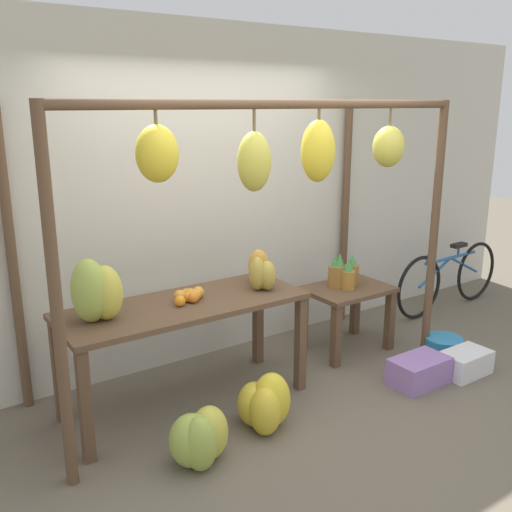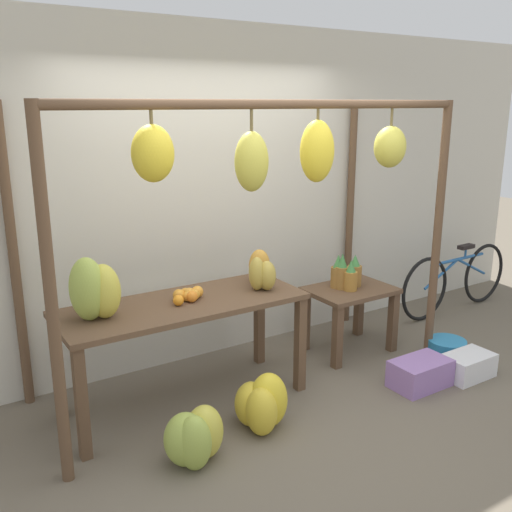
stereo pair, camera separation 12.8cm
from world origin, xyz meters
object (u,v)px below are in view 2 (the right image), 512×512
(banana_pile_ground_left, at_px, (194,438))
(banana_pile_ground_right, at_px, (261,404))
(banana_pile_on_table, at_px, (95,290))
(fruit_crate_white, at_px, (420,373))
(blue_bucket, at_px, (447,350))
(pineapple_cluster, at_px, (346,274))
(papaya_pile, at_px, (261,271))
(fruit_crate_purple, at_px, (468,366))
(orange_pile, at_px, (188,295))
(parked_bicycle, at_px, (456,279))

(banana_pile_ground_left, bearing_deg, banana_pile_ground_right, 11.00)
(banana_pile_on_table, height_order, fruit_crate_white, banana_pile_on_table)
(fruit_crate_white, xyz_separation_m, blue_bucket, (0.55, 0.20, -0.01))
(pineapple_cluster, height_order, papaya_pile, papaya_pile)
(banana_pile_ground_right, xyz_separation_m, fruit_crate_white, (1.38, -0.17, -0.07))
(banana_pile_on_table, bearing_deg, blue_bucket, -11.23)
(banana_pile_on_table, height_order, fruit_crate_purple, banana_pile_on_table)
(banana_pile_on_table, xyz_separation_m, orange_pile, (0.66, 0.00, -0.16))
(parked_bicycle, bearing_deg, papaya_pile, -174.92)
(pineapple_cluster, bearing_deg, banana_pile_ground_left, -157.21)
(banana_pile_ground_right, relative_size, parked_bicycle, 0.26)
(blue_bucket, xyz_separation_m, papaya_pile, (-1.56, 0.55, 0.82))
(orange_pile, xyz_separation_m, parked_bicycle, (3.24, 0.22, -0.48))
(banana_pile_ground_left, xyz_separation_m, fruit_crate_purple, (2.39, -0.16, -0.08))
(pineapple_cluster, distance_m, parked_bicycle, 1.71)
(pineapple_cluster, bearing_deg, banana_pile_on_table, -177.63)
(parked_bicycle, relative_size, papaya_pile, 4.11)
(blue_bucket, distance_m, fruit_crate_purple, 0.32)
(blue_bucket, bearing_deg, parked_bicycle, 36.45)
(parked_bicycle, bearing_deg, orange_pile, -176.12)
(papaya_pile, xyz_separation_m, fruit_crate_purple, (1.45, -0.85, -0.82))
(fruit_crate_white, relative_size, fruit_crate_purple, 1.11)
(fruit_crate_white, distance_m, parked_bicycle, 1.91)
(blue_bucket, bearing_deg, papaya_pile, 160.50)
(parked_bicycle, height_order, fruit_crate_purple, parked_bicycle)
(fruit_crate_white, bearing_deg, banana_pile_ground_right, 172.99)
(fruit_crate_white, height_order, fruit_crate_purple, fruit_crate_white)
(orange_pile, bearing_deg, parked_bicycle, 3.88)
(pineapple_cluster, relative_size, parked_bicycle, 0.19)
(banana_pile_on_table, relative_size, papaya_pile, 1.05)
(orange_pile, bearing_deg, banana_pile_ground_right, -68.42)
(banana_pile_ground_right, relative_size, fruit_crate_white, 0.94)
(blue_bucket, bearing_deg, orange_pile, 165.38)
(banana_pile_on_table, relative_size, parked_bicycle, 0.25)
(blue_bucket, relative_size, papaya_pile, 0.80)
(banana_pile_on_table, relative_size, pineapple_cluster, 1.33)
(pineapple_cluster, bearing_deg, banana_pile_ground_right, -152.70)
(banana_pile_on_table, xyz_separation_m, fruit_crate_white, (2.28, -0.76, -0.88))
(pineapple_cluster, xyz_separation_m, banana_pile_ground_left, (-1.90, -0.80, -0.54))
(orange_pile, xyz_separation_m, fruit_crate_purple, (2.07, -0.87, -0.74))
(banana_pile_on_table, bearing_deg, fruit_crate_white, -18.52)
(pineapple_cluster, relative_size, papaya_pile, 0.78)
(banana_pile_ground_left, bearing_deg, fruit_crate_purple, -3.78)
(papaya_pile, bearing_deg, fruit_crate_white, -36.87)
(banana_pile_on_table, height_order, banana_pile_ground_left, banana_pile_on_table)
(pineapple_cluster, xyz_separation_m, blue_bucket, (0.60, -0.66, -0.62))
(pineapple_cluster, distance_m, papaya_pile, 0.98)
(parked_bicycle, bearing_deg, pineapple_cluster, -175.54)
(orange_pile, relative_size, fruit_crate_purple, 0.65)
(banana_pile_ground_right, relative_size, papaya_pile, 1.08)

